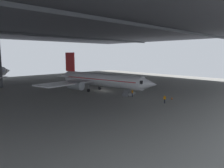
% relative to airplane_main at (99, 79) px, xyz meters
% --- Properties ---
extents(ground_plane, '(110.00, 110.00, 0.00)m').
position_rel_airplane_main_xyz_m(ground_plane, '(1.40, 0.48, -3.24)').
color(ground_plane, gray).
extents(hangar_structure, '(121.00, 99.00, 18.06)m').
position_rel_airplane_main_xyz_m(hangar_structure, '(1.36, 14.24, 14.19)').
color(hangar_structure, '#4C4F54').
rests_on(hangar_structure, ground_plane).
extents(airplane_main, '(31.58, 32.38, 10.33)m').
position_rel_airplane_main_xyz_m(airplane_main, '(0.00, 0.00, 0.00)').
color(airplane_main, white).
rests_on(airplane_main, ground_plane).
extents(boarding_stairs, '(4.13, 2.05, 4.42)m').
position_rel_airplane_main_xyz_m(boarding_stairs, '(1.92, -8.85, -2.53)').
color(boarding_stairs, slate).
rests_on(boarding_stairs, ground_plane).
extents(crew_worker_near_nose, '(0.23, 0.55, 1.69)m').
position_rel_airplane_main_xyz_m(crew_worker_near_nose, '(0.71, -19.36, -2.27)').
color(crew_worker_near_nose, '#232838').
rests_on(crew_worker_near_nose, ground_plane).
extents(crew_worker_by_stairs, '(0.30, 0.54, 1.75)m').
position_rel_airplane_main_xyz_m(crew_worker_by_stairs, '(1.00, -10.62, -2.24)').
color(crew_worker_by_stairs, '#232838').
rests_on(crew_worker_by_stairs, ground_plane).
extents(traffic_cone_orange, '(0.36, 0.36, 0.60)m').
position_rel_airplane_main_xyz_m(traffic_cone_orange, '(5.11, -18.45, -2.95)').
color(traffic_cone_orange, black).
rests_on(traffic_cone_orange, ground_plane).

